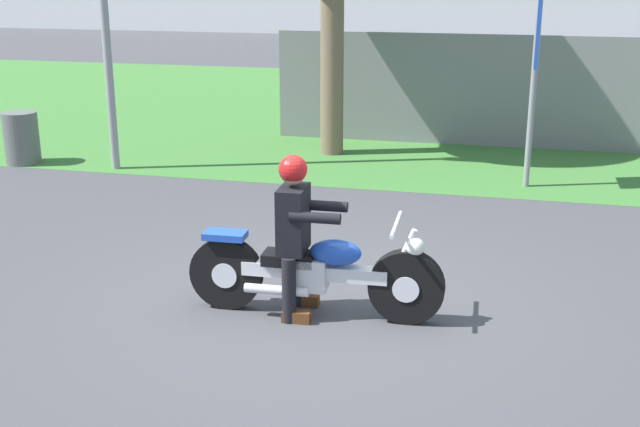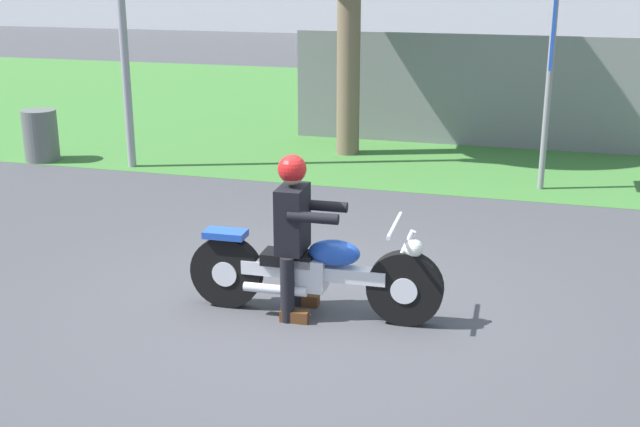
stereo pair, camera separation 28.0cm
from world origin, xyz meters
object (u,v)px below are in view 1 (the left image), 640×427
(motorcycle_lead, at_px, (315,272))
(sign_banner, at_px, (536,57))
(rider_lead, at_px, (295,223))
(trash_can, at_px, (21,138))

(motorcycle_lead, bearing_deg, sign_banner, 67.40)
(rider_lead, bearing_deg, motorcycle_lead, -0.83)
(trash_can, xyz_separation_m, sign_banner, (7.34, 0.40, 1.34))
(motorcycle_lead, relative_size, rider_lead, 1.58)
(motorcycle_lead, relative_size, sign_banner, 0.85)
(motorcycle_lead, distance_m, trash_can, 7.03)
(sign_banner, bearing_deg, rider_lead, -112.39)
(motorcycle_lead, bearing_deg, trash_can, 140.39)
(rider_lead, xyz_separation_m, trash_can, (-5.40, 4.30, -0.43))
(rider_lead, relative_size, sign_banner, 0.54)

